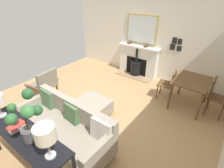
# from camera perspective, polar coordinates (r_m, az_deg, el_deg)

# --- Properties ---
(ground_plane) EXTENTS (5.62, 5.57, 0.01)m
(ground_plane) POSITION_cam_1_polar(r_m,az_deg,el_deg) (4.23, -7.55, -9.85)
(ground_plane) COLOR tan
(wall_left) EXTENTS (0.12, 5.57, 2.86)m
(wall_left) POSITION_cam_1_polar(r_m,az_deg,el_deg) (5.75, 11.78, 16.51)
(wall_left) COLOR silver
(wall_left) RESTS_ON ground
(fireplace) EXTENTS (0.56, 1.43, 1.01)m
(fireplace) POSITION_cam_1_polar(r_m,az_deg,el_deg) (5.93, 8.47, 7.25)
(fireplace) COLOR #9E7A5B
(fireplace) RESTS_ON ground
(mirror_over_mantel) EXTENTS (0.04, 1.03, 0.89)m
(mirror_over_mantel) POSITION_cam_1_polar(r_m,az_deg,el_deg) (5.73, 9.88, 17.53)
(mirror_over_mantel) COLOR tan
(mantel_bowl_near) EXTENTS (0.14, 0.14, 0.06)m
(mantel_bowl_near) POSITION_cam_1_polar(r_m,az_deg,el_deg) (5.93, 5.82, 13.51)
(mantel_bowl_near) COLOR #47382D
(mantel_bowl_near) RESTS_ON fireplace
(mantel_bowl_far) EXTENTS (0.14, 0.14, 0.05)m
(mantel_bowl_far) POSITION_cam_1_polar(r_m,az_deg,el_deg) (5.66, 11.21, 12.30)
(mantel_bowl_far) COLOR #47382D
(mantel_bowl_far) RESTS_ON fireplace
(sofa) EXTENTS (0.85, 2.03, 0.82)m
(sofa) POSITION_cam_1_polar(r_m,az_deg,el_deg) (3.44, -15.54, -13.93)
(sofa) COLOR #B2B2B7
(sofa) RESTS_ON ground
(ottoman) EXTENTS (0.54, 0.76, 0.40)m
(ottoman) POSITION_cam_1_polar(r_m,az_deg,el_deg) (4.06, -5.93, -7.23)
(ottoman) COLOR #B2B2B7
(ottoman) RESTS_ON ground
(armchair_accent) EXTENTS (0.73, 0.65, 0.84)m
(armchair_accent) POSITION_cam_1_polar(r_m,az_deg,el_deg) (4.86, -21.61, 0.30)
(armchair_accent) COLOR brown
(armchair_accent) RESTS_ON ground
(console_table) EXTENTS (0.44, 1.76, 0.79)m
(console_table) POSITION_cam_1_polar(r_m,az_deg,el_deg) (2.98, -27.15, -15.51)
(console_table) COLOR black
(console_table) RESTS_ON ground
(table_lamp_far_end) EXTENTS (0.26, 0.26, 0.49)m
(table_lamp_far_end) POSITION_cam_1_polar(r_m,az_deg,el_deg) (2.22, -21.44, -15.45)
(table_lamp_far_end) COLOR #B2B2B7
(table_lamp_far_end) RESTS_ON console_table
(potted_plant) EXTENTS (0.47, 0.46, 0.71)m
(potted_plant) POSITION_cam_1_polar(r_m,az_deg,el_deg) (2.52, -26.66, -10.07)
(potted_plant) COLOR #4C4C51
(potted_plant) RESTS_ON console_table
(book_stack) EXTENTS (0.26, 0.21, 0.07)m
(book_stack) POSITION_cam_1_polar(r_m,az_deg,el_deg) (3.02, -29.23, -12.38)
(book_stack) COLOR beige
(book_stack) RESTS_ON console_table
(dining_table) EXTENTS (0.94, 0.77, 0.75)m
(dining_table) POSITION_cam_1_polar(r_m,az_deg,el_deg) (4.53, 25.05, -0.01)
(dining_table) COLOR brown
(dining_table) RESTS_ON ground
(dining_chair_near_fireplace) EXTENTS (0.44, 0.44, 0.82)m
(dining_chair_near_fireplace) POSITION_cam_1_polar(r_m,az_deg,el_deg) (4.70, 18.59, 0.32)
(dining_chair_near_fireplace) COLOR brown
(dining_chair_near_fireplace) RESTS_ON ground
(dining_chair_by_back_wall) EXTENTS (0.42, 0.42, 0.92)m
(dining_chair_by_back_wall) POSITION_cam_1_polar(r_m,az_deg,el_deg) (4.54, 31.06, -2.96)
(dining_chair_by_back_wall) COLOR brown
(dining_chair_by_back_wall) RESTS_ON ground
(photo_gallery_row) EXTENTS (0.02, 0.33, 0.37)m
(photo_gallery_row) POSITION_cam_1_polar(r_m,az_deg,el_deg) (5.40, 20.63, 12.26)
(photo_gallery_row) COLOR black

